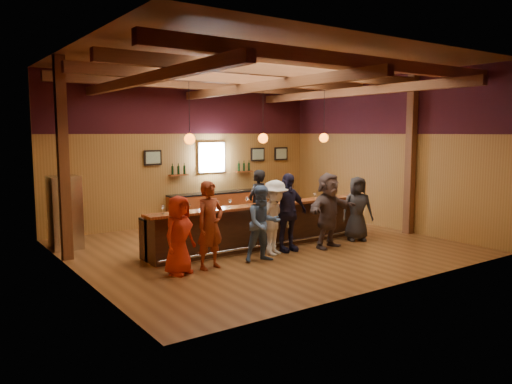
{
  "coord_description": "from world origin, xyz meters",
  "views": [
    {
      "loc": [
        -7.13,
        -9.95,
        2.85
      ],
      "look_at": [
        0.0,
        0.3,
        1.35
      ],
      "focal_mm": 35.0,
      "sensor_mm": 36.0,
      "label": 1
    }
  ],
  "objects_px": {
    "customer_white": "(275,218)",
    "customer_dark": "(357,209)",
    "customer_navy": "(287,212)",
    "ice_bucket": "(267,199)",
    "bottle_a": "(291,196)",
    "stainless_fridge": "(65,212)",
    "customer_orange": "(179,235)",
    "customer_denim": "(263,224)",
    "customer_brown": "(328,210)",
    "bar_counter": "(260,225)",
    "bartender": "(257,204)",
    "back_bar_cabinet": "(226,206)",
    "customer_redvest": "(210,225)"
  },
  "relations": [
    {
      "from": "customer_white",
      "to": "customer_dark",
      "type": "xyz_separation_m",
      "value": [
        2.74,
        0.02,
        -0.03
      ]
    },
    {
      "from": "customer_navy",
      "to": "customer_white",
      "type": "bearing_deg",
      "value": -162.23
    },
    {
      "from": "ice_bucket",
      "to": "bottle_a",
      "type": "bearing_deg",
      "value": 1.96
    },
    {
      "from": "stainless_fridge",
      "to": "customer_orange",
      "type": "distance_m",
      "value": 3.85
    },
    {
      "from": "customer_denim",
      "to": "stainless_fridge",
      "type": "bearing_deg",
      "value": 141.32
    },
    {
      "from": "customer_white",
      "to": "customer_brown",
      "type": "relative_size",
      "value": 0.94
    },
    {
      "from": "bottle_a",
      "to": "customer_orange",
      "type": "bearing_deg",
      "value": -165.91
    },
    {
      "from": "bar_counter",
      "to": "customer_orange",
      "type": "xyz_separation_m",
      "value": [
        -2.82,
        -1.17,
        0.28
      ]
    },
    {
      "from": "customer_orange",
      "to": "bartender",
      "type": "distance_m",
      "value": 3.9
    },
    {
      "from": "customer_denim",
      "to": "customer_white",
      "type": "distance_m",
      "value": 0.65
    },
    {
      "from": "bar_counter",
      "to": "customer_brown",
      "type": "distance_m",
      "value": 1.75
    },
    {
      "from": "customer_denim",
      "to": "customer_dark",
      "type": "distance_m",
      "value": 3.32
    },
    {
      "from": "bar_counter",
      "to": "stainless_fridge",
      "type": "relative_size",
      "value": 3.5
    },
    {
      "from": "customer_orange",
      "to": "customer_dark",
      "type": "distance_m",
      "value": 5.28
    },
    {
      "from": "customer_brown",
      "to": "bartender",
      "type": "distance_m",
      "value": 2.14
    },
    {
      "from": "stainless_fridge",
      "to": "customer_orange",
      "type": "height_order",
      "value": "stainless_fridge"
    },
    {
      "from": "back_bar_cabinet",
      "to": "customer_redvest",
      "type": "height_order",
      "value": "customer_redvest"
    },
    {
      "from": "ice_bucket",
      "to": "bottle_a",
      "type": "relative_size",
      "value": 0.76
    },
    {
      "from": "stainless_fridge",
      "to": "bartender",
      "type": "height_order",
      "value": "bartender"
    },
    {
      "from": "customer_brown",
      "to": "customer_orange",
      "type": "bearing_deg",
      "value": 169.73
    },
    {
      "from": "customer_white",
      "to": "ice_bucket",
      "type": "distance_m",
      "value": 0.82
    },
    {
      "from": "bar_counter",
      "to": "bottle_a",
      "type": "height_order",
      "value": "bottle_a"
    },
    {
      "from": "customer_brown",
      "to": "customer_white",
      "type": "bearing_deg",
      "value": 163.09
    },
    {
      "from": "bottle_a",
      "to": "bar_counter",
      "type": "bearing_deg",
      "value": 160.66
    },
    {
      "from": "stainless_fridge",
      "to": "customer_denim",
      "type": "distance_m",
      "value": 4.98
    },
    {
      "from": "customer_brown",
      "to": "bartender",
      "type": "bearing_deg",
      "value": 99.68
    },
    {
      "from": "customer_redvest",
      "to": "customer_brown",
      "type": "xyz_separation_m",
      "value": [
        3.34,
        0.0,
        0.01
      ]
    },
    {
      "from": "customer_denim",
      "to": "back_bar_cabinet",
      "type": "bearing_deg",
      "value": 77.67
    },
    {
      "from": "customer_white",
      "to": "customer_brown",
      "type": "distance_m",
      "value": 1.54
    },
    {
      "from": "back_bar_cabinet",
      "to": "bartender",
      "type": "distance_m",
      "value": 2.84
    },
    {
      "from": "customer_navy",
      "to": "bartender",
      "type": "relative_size",
      "value": 1.02
    },
    {
      "from": "ice_bucket",
      "to": "customer_denim",
      "type": "bearing_deg",
      "value": -129.76
    },
    {
      "from": "bar_counter",
      "to": "customer_white",
      "type": "relative_size",
      "value": 3.6
    },
    {
      "from": "customer_denim",
      "to": "bartender",
      "type": "height_order",
      "value": "bartender"
    },
    {
      "from": "customer_orange",
      "to": "customer_white",
      "type": "bearing_deg",
      "value": -19.87
    },
    {
      "from": "stainless_fridge",
      "to": "customer_brown",
      "type": "height_order",
      "value": "customer_brown"
    },
    {
      "from": "customer_orange",
      "to": "bottle_a",
      "type": "bearing_deg",
      "value": -10.0
    },
    {
      "from": "stainless_fridge",
      "to": "customer_navy",
      "type": "distance_m",
      "value": 5.43
    },
    {
      "from": "bar_counter",
      "to": "bottle_a",
      "type": "distance_m",
      "value": 1.08
    },
    {
      "from": "customer_redvest",
      "to": "bar_counter",
      "type": "bearing_deg",
      "value": 18.37
    },
    {
      "from": "back_bar_cabinet",
      "to": "customer_navy",
      "type": "height_order",
      "value": "customer_navy"
    },
    {
      "from": "bar_counter",
      "to": "bartender",
      "type": "distance_m",
      "value": 1.07
    },
    {
      "from": "customer_dark",
      "to": "back_bar_cabinet",
      "type": "bearing_deg",
      "value": 133.21
    },
    {
      "from": "bar_counter",
      "to": "customer_redvest",
      "type": "bearing_deg",
      "value": -151.05
    },
    {
      "from": "customer_navy",
      "to": "stainless_fridge",
      "type": "bearing_deg",
      "value": 145.3
    },
    {
      "from": "customer_denim",
      "to": "customer_white",
      "type": "relative_size",
      "value": 0.97
    },
    {
      "from": "back_bar_cabinet",
      "to": "customer_brown",
      "type": "distance_m",
      "value": 4.75
    },
    {
      "from": "ice_bucket",
      "to": "customer_dark",
      "type": "bearing_deg",
      "value": -15.22
    },
    {
      "from": "customer_brown",
      "to": "customer_dark",
      "type": "xyz_separation_m",
      "value": [
        1.21,
        0.19,
        -0.09
      ]
    },
    {
      "from": "bar_counter",
      "to": "customer_orange",
      "type": "relative_size",
      "value": 3.94
    }
  ]
}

